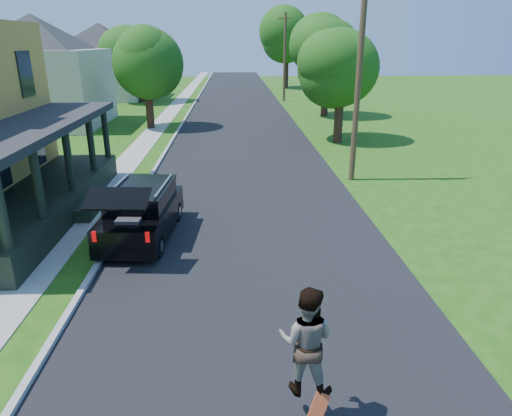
{
  "coord_description": "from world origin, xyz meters",
  "views": [
    {
      "loc": [
        -0.46,
        -8.63,
        5.53
      ],
      "look_at": [
        0.12,
        3.0,
        1.25
      ],
      "focal_mm": 32.0,
      "sensor_mm": 36.0,
      "label": 1
    }
  ],
  "objects_px": {
    "skateboarder": "(306,341)",
    "utility_pole_near": "(360,65)",
    "black_suv": "(142,212)",
    "tree_right_near": "(341,65)"
  },
  "relations": [
    {
      "from": "skateboarder",
      "to": "utility_pole_near",
      "type": "height_order",
      "value": "utility_pole_near"
    },
    {
      "from": "black_suv",
      "to": "skateboarder",
      "type": "height_order",
      "value": "skateboarder"
    },
    {
      "from": "black_suv",
      "to": "utility_pole_near",
      "type": "height_order",
      "value": "utility_pole_near"
    },
    {
      "from": "tree_right_near",
      "to": "black_suv",
      "type": "bearing_deg",
      "value": -123.46
    },
    {
      "from": "utility_pole_near",
      "to": "tree_right_near",
      "type": "bearing_deg",
      "value": 71.87
    },
    {
      "from": "black_suv",
      "to": "skateboarder",
      "type": "relative_size",
      "value": 2.55
    },
    {
      "from": "black_suv",
      "to": "tree_right_near",
      "type": "relative_size",
      "value": 0.66
    },
    {
      "from": "tree_right_near",
      "to": "utility_pole_near",
      "type": "distance_m",
      "value": 7.63
    },
    {
      "from": "skateboarder",
      "to": "tree_right_near",
      "type": "xyz_separation_m",
      "value": [
        4.94,
        20.27,
        2.96
      ]
    },
    {
      "from": "black_suv",
      "to": "skateboarder",
      "type": "distance_m",
      "value": 8.05
    }
  ]
}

